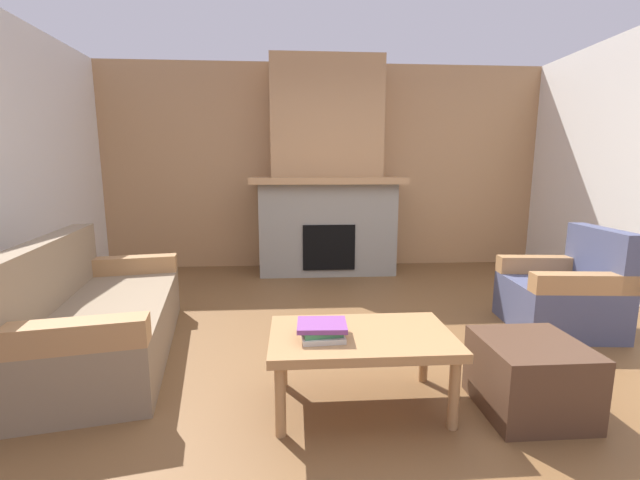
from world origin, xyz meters
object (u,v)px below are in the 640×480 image
object	(u,v)px
armchair	(564,294)
ottoman	(530,376)
couch	(96,318)
fireplace	(327,182)
coffee_table	(361,342)

from	to	relation	value
armchair	ottoman	world-z (taller)	armchair
ottoman	couch	bearing A→B (deg)	162.33
fireplace	ottoman	world-z (taller)	fireplace
armchair	coffee_table	bearing A→B (deg)	-151.53
armchair	ottoman	bearing A→B (deg)	-130.53
armchair	ottoman	size ratio (longest dim) A/B	1.63
couch	armchair	distance (m)	3.66
coffee_table	ottoman	world-z (taller)	coffee_table
fireplace	armchair	xyz separation A→B (m)	(1.81, -2.15, -0.87)
couch	armchair	world-z (taller)	same
fireplace	ottoman	bearing A→B (deg)	-75.53
coffee_table	ottoman	xyz separation A→B (m)	(0.92, -0.11, -0.18)
couch	armchair	size ratio (longest dim) A/B	2.26
ottoman	coffee_table	bearing A→B (deg)	173.16
armchair	coffee_table	distance (m)	2.14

